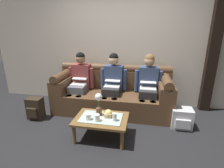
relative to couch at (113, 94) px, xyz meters
The scene contains 15 objects.
ground_plane 1.23m from the couch, 90.00° to the right, with size 14.00×14.00×0.00m, color black.
back_wall_patterned 1.20m from the couch, 90.00° to the left, with size 6.00×0.12×2.90m, color beige.
timber_pillar 2.27m from the couch, 11.90° to the left, with size 0.20×0.20×2.90m, color black.
couch is the anchor object (origin of this frame).
person_left 0.77m from the couch, behind, with size 0.56×0.67×1.22m.
person_middle 0.29m from the couch, 90.00° to the right, with size 0.56×0.67×1.22m.
person_right 0.77m from the couch, ahead, with size 0.56×0.67×1.22m.
coffee_table 1.02m from the couch, 90.00° to the right, with size 0.83×0.58×0.36m.
flower_vase 0.97m from the couch, 93.30° to the right, with size 0.12×0.12×0.37m.
snack_bowl 0.98m from the couch, 83.77° to the right, with size 0.15×0.15×0.13m.
cup_near_left 1.11m from the couch, 78.18° to the right, with size 0.06×0.06×0.12m, color silver.
cup_near_right 1.14m from the couch, 91.59° to the right, with size 0.08×0.08×0.11m, color white.
cup_far_center 1.14m from the couch, 98.83° to the right, with size 0.08×0.08×0.09m, color silver.
backpack_left 1.57m from the couch, 155.24° to the right, with size 0.29×0.25×0.42m.
backpack_right 1.42m from the couch, 19.51° to the right, with size 0.35×0.31×0.36m.
Camera 1 is at (0.62, -2.21, 1.69)m, focal length 27.75 mm.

